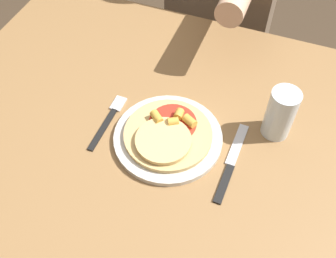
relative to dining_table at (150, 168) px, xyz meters
name	(u,v)px	position (x,y,z in m)	size (l,w,h in m)	color
ground_plane	(156,257)	(0.00, 0.00, -0.64)	(8.00, 8.00, 0.00)	#423323
dining_table	(150,168)	(0.00, 0.00, 0.00)	(1.14, 0.99, 0.74)	olive
plate	(168,138)	(0.04, 0.03, 0.11)	(0.25, 0.25, 0.01)	beige
pizza	(168,134)	(0.04, 0.03, 0.13)	(0.20, 0.20, 0.04)	tan
fork	(109,119)	(-0.12, 0.03, 0.10)	(0.03, 0.18, 0.00)	black
knife	(231,163)	(0.19, 0.02, 0.10)	(0.03, 0.22, 0.00)	black
drinking_glass	(280,114)	(0.26, 0.14, 0.17)	(0.07, 0.07, 0.13)	silver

